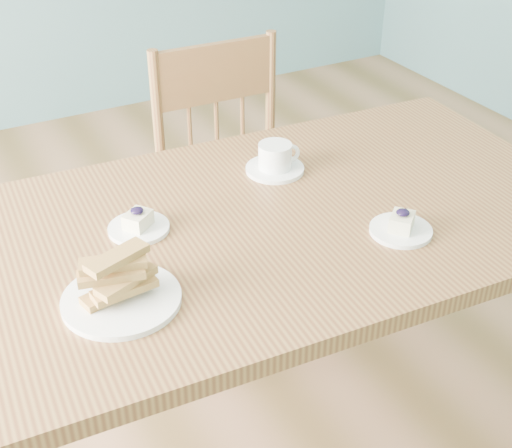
% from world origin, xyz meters
% --- Properties ---
extents(dining_table, '(1.61, 0.98, 0.84)m').
position_xyz_m(dining_table, '(0.08, -0.22, 0.75)').
color(dining_table, olive).
rests_on(dining_table, ground).
extents(dining_chair, '(0.48, 0.45, 1.02)m').
position_xyz_m(dining_chair, '(0.27, 0.41, 0.52)').
color(dining_chair, olive).
rests_on(dining_chair, ground).
extents(cheesecake_plate_near, '(0.15, 0.15, 0.06)m').
position_xyz_m(cheesecake_plate_near, '(0.28, -0.42, 0.85)').
color(cheesecake_plate_near, white).
rests_on(cheesecake_plate_near, dining_table).
extents(cheesecake_plate_far, '(0.15, 0.15, 0.06)m').
position_xyz_m(cheesecake_plate_far, '(-0.25, -0.12, 0.85)').
color(cheesecake_plate_far, white).
rests_on(cheesecake_plate_far, dining_table).
extents(coffee_cup, '(0.16, 0.16, 0.08)m').
position_xyz_m(coffee_cup, '(0.18, -0.02, 0.87)').
color(coffee_cup, white).
rests_on(coffee_cup, dining_table).
extents(biscotti_plate, '(0.25, 0.25, 0.11)m').
position_xyz_m(biscotti_plate, '(-0.38, -0.36, 0.87)').
color(biscotti_plate, white).
rests_on(biscotti_plate, dining_table).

